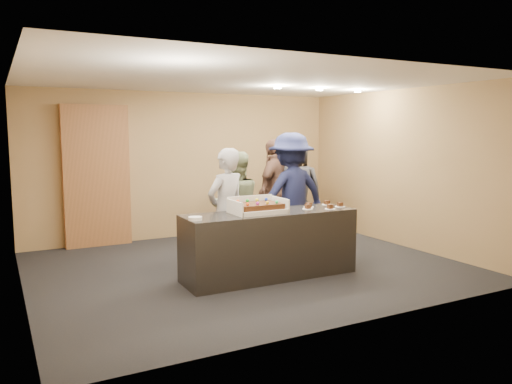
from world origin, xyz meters
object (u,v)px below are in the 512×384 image
Objects in this scene: person_dark_suit at (296,190)px; person_sage_man at (236,206)px; sheet_cake at (258,206)px; serving_counter at (270,244)px; person_navy_man at (291,194)px; cake_box at (257,209)px; person_brown_extra at (274,191)px; storage_cabinet at (97,176)px; plate_stack at (195,218)px; person_server_grey at (226,211)px.

person_sage_man is at bearing 50.12° from person_dark_suit.
person_sage_man reaches higher than sheet_cake.
person_navy_man is at bearing 46.93° from serving_counter.
cake_box is 1.48m from person_navy_man.
person_brown_extra reaches higher than serving_counter.
person_navy_man reaches higher than cake_box.
sheet_cake is (1.53, -3.03, -0.22)m from storage_cabinet.
sheet_cake is (-0.18, -0.00, 0.55)m from serving_counter.
cake_box is at bearing 172.58° from serving_counter.
serving_counter is 1.47m from person_navy_man.
person_navy_man is (2.07, 1.11, 0.06)m from plate_stack.
person_navy_man reaches higher than serving_counter.
storage_cabinet is 3.38m from cake_box.
person_sage_man is (1.74, -1.92, -0.38)m from storage_cabinet.
cake_box is at bearing -63.02° from storage_cabinet.
cake_box is 4.12× the size of plate_stack.
person_dark_suit reaches higher than cake_box.
person_server_grey is at bearing 40.86° from plate_stack.
storage_cabinet reaches higher than serving_counter.
storage_cabinet reaches higher than sheet_cake.
plate_stack is at bearing 21.24° from person_server_grey.
serving_counter is 2.29m from person_brown_extra.
storage_cabinet is 3.22m from plate_stack.
cake_box is 0.40× the size of person_server_grey.
person_dark_suit is at bearing -130.59° from person_navy_man.
sheet_cake is at bearing 7.59° from plate_stack.
storage_cabinet is at bearing 100.60° from plate_stack.
person_brown_extra reaches higher than person_sage_man.
plate_stack is at bearing 62.29° from person_dark_suit.
serving_counter is at bearing -8.12° from cake_box.
person_sage_man is at bearing 89.35° from serving_counter.
cake_box reaches higher than plate_stack.
person_brown_extra is at bearing 54.62° from sheet_cake.
cake_box is 0.51m from person_server_grey.
sheet_cake is 0.34× the size of person_server_grey.
person_dark_suit is at bearing 45.00° from cake_box.
sheet_cake is 0.31× the size of person_navy_man.
person_navy_man reaches higher than person_dark_suit.
plate_stack is 0.10× the size of person_server_grey.
person_brown_extra is at bearing -106.44° from person_navy_man.
person_navy_man is 0.95m from person_brown_extra.
storage_cabinet is 2.88m from person_server_grey.
person_dark_suit is (0.59, 0.75, -0.05)m from person_navy_man.
storage_cabinet is 14.24× the size of plate_stack.
storage_cabinet is (-1.71, 3.03, 0.77)m from serving_counter.
sheet_cake is 1.50m from person_navy_man.
person_brown_extra is at bearing -141.13° from person_sage_man.
plate_stack is 0.09× the size of person_navy_man.
plate_stack is 0.09× the size of person_brown_extra.
cake_box is 0.95m from plate_stack.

